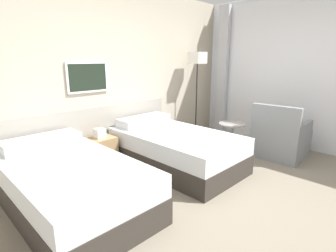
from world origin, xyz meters
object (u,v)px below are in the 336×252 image
at_px(bed_near_door, 70,184).
at_px(side_table, 232,132).
at_px(nightstand, 101,152).
at_px(floor_lamp, 197,65).
at_px(bed_near_window, 175,148).
at_px(armchair, 280,140).

distance_m(bed_near_door, side_table, 2.80).
distance_m(nightstand, floor_lamp, 2.47).
bearing_deg(bed_near_window, side_table, -13.40).
bearing_deg(bed_near_door, bed_near_window, 0.00).
height_order(nightstand, armchair, armchair).
relative_size(bed_near_door, nightstand, 3.24).
relative_size(nightstand, armchair, 0.67).
bearing_deg(floor_lamp, bed_near_window, -153.03).
bearing_deg(nightstand, floor_lamp, -1.90).
distance_m(bed_near_door, armchair, 3.31).
xyz_separation_m(bed_near_door, armchair, (3.17, -0.96, 0.01)).
bearing_deg(armchair, nightstand, 51.43).
bearing_deg(armchair, bed_near_window, 55.29).
height_order(bed_near_door, side_table, bed_near_door).
height_order(nightstand, floor_lamp, floor_lamp).
bearing_deg(floor_lamp, bed_near_door, -167.21).
bearing_deg(bed_near_door, nightstand, 42.20).
xyz_separation_m(bed_near_door, bed_near_window, (1.64, 0.00, 0.00)).
distance_m(bed_near_door, nightstand, 1.11).
height_order(bed_near_window, floor_lamp, floor_lamp).
distance_m(nightstand, armchair, 2.90).
distance_m(bed_near_door, bed_near_window, 1.64).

